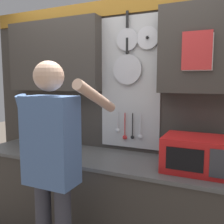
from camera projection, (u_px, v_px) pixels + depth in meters
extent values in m
cube|color=#38332D|center=(97.00, 203.00, 2.41)|extent=(2.40, 0.60, 0.87)
cube|color=#4C4C4C|center=(97.00, 158.00, 2.35)|extent=(2.43, 0.63, 0.03)
cube|color=#38332D|center=(111.00, 120.00, 2.60)|extent=(3.00, 0.04, 2.39)
cube|color=#99661E|center=(110.00, 7.00, 2.44)|extent=(2.96, 0.02, 0.15)
cube|color=#38332D|center=(53.00, 56.00, 2.70)|extent=(1.11, 0.16, 0.74)
cube|color=#38332D|center=(200.00, 49.00, 2.07)|extent=(0.68, 0.16, 0.74)
cube|color=#B2B2B2|center=(130.00, 83.00, 2.44)|extent=(0.61, 0.01, 1.28)
cylinder|color=#B7B7BC|center=(127.00, 40.00, 2.38)|extent=(0.21, 0.02, 0.21)
cube|color=black|center=(127.00, 19.00, 2.35)|extent=(0.02, 0.02, 0.16)
cylinder|color=#B7B7BC|center=(127.00, 69.00, 2.41)|extent=(0.29, 0.02, 0.29)
cube|color=black|center=(127.00, 46.00, 2.38)|extent=(0.02, 0.02, 0.15)
cylinder|color=silver|center=(148.00, 38.00, 2.29)|extent=(0.21, 0.01, 0.21)
sphere|color=black|center=(147.00, 37.00, 2.28)|extent=(0.03, 0.03, 0.03)
cylinder|color=silver|center=(118.00, 121.00, 2.51)|extent=(0.01, 0.01, 0.17)
ellipsoid|color=silver|center=(117.00, 130.00, 2.53)|extent=(0.05, 0.01, 0.04)
cylinder|color=red|center=(125.00, 124.00, 2.48)|extent=(0.01, 0.01, 0.23)
ellipsoid|color=red|center=(125.00, 137.00, 2.50)|extent=(0.05, 0.01, 0.04)
cylinder|color=black|center=(132.00, 125.00, 2.45)|extent=(0.01, 0.01, 0.23)
ellipsoid|color=black|center=(132.00, 137.00, 2.47)|extent=(0.04, 0.01, 0.04)
cylinder|color=silver|center=(140.00, 124.00, 2.42)|extent=(0.01, 0.01, 0.21)
ellipsoid|color=silver|center=(140.00, 137.00, 2.43)|extent=(0.05, 0.01, 0.05)
cube|color=white|center=(197.00, 52.00, 2.00)|extent=(0.24, 0.02, 0.29)
cube|color=red|center=(197.00, 50.00, 1.99)|extent=(0.23, 0.02, 0.31)
cube|color=red|center=(195.00, 154.00, 1.96)|extent=(0.49, 0.38, 0.27)
cube|color=black|center=(184.00, 160.00, 1.81)|extent=(0.27, 0.01, 0.17)
cube|color=#333338|center=(218.00, 164.00, 1.72)|extent=(0.11, 0.01, 0.20)
cube|color=brown|center=(32.00, 139.00, 2.65)|extent=(0.11, 0.15, 0.18)
cylinder|color=black|center=(26.00, 128.00, 2.62)|extent=(0.02, 0.03, 0.06)
cylinder|color=black|center=(27.00, 128.00, 2.62)|extent=(0.02, 0.03, 0.05)
cylinder|color=black|center=(28.00, 127.00, 2.61)|extent=(0.02, 0.03, 0.08)
cylinder|color=black|center=(30.00, 128.00, 2.60)|extent=(0.02, 0.03, 0.07)
cylinder|color=black|center=(31.00, 127.00, 2.60)|extent=(0.02, 0.03, 0.08)
cylinder|color=black|center=(32.00, 128.00, 2.59)|extent=(0.02, 0.03, 0.06)
cylinder|color=white|center=(49.00, 143.00, 2.56)|extent=(0.12, 0.12, 0.15)
cylinder|color=black|center=(49.00, 132.00, 2.52)|extent=(0.02, 0.04, 0.25)
cylinder|color=silver|center=(49.00, 131.00, 2.54)|extent=(0.05, 0.06, 0.27)
cylinder|color=silver|center=(51.00, 135.00, 2.54)|extent=(0.02, 0.05, 0.19)
cylinder|color=red|center=(48.00, 131.00, 2.54)|extent=(0.03, 0.04, 0.27)
cube|color=#4C6B9E|center=(51.00, 141.00, 1.79)|extent=(0.38, 0.22, 0.64)
sphere|color=#DBAD8E|center=(49.00, 76.00, 1.73)|extent=(0.21, 0.21, 0.21)
cylinder|color=#4C6B9E|center=(30.00, 130.00, 1.91)|extent=(0.08, 0.24, 0.57)
cylinder|color=#DBAD8E|center=(96.00, 97.00, 1.90)|extent=(0.08, 0.56, 0.28)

